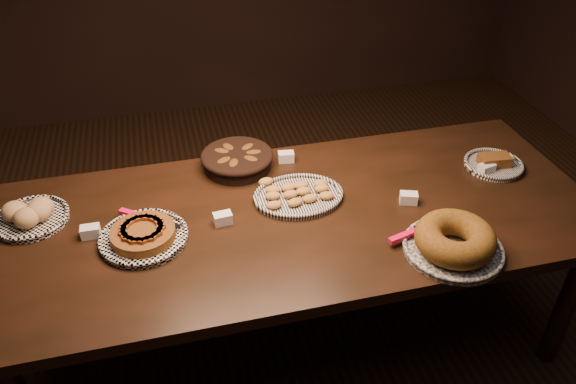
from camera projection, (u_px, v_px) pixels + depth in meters
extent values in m
plane|color=black|center=(297.00, 337.00, 2.66)|extent=(5.00, 5.00, 0.00)
cube|color=black|center=(299.00, 217.00, 2.24)|extent=(2.40, 1.00, 0.05)
cylinder|color=black|center=(567.00, 302.00, 2.37)|extent=(0.08, 0.08, 0.70)
cylinder|color=black|center=(46.00, 268.00, 2.54)|extent=(0.08, 0.08, 0.70)
cylinder|color=black|center=(476.00, 199.00, 2.97)|extent=(0.08, 0.08, 0.70)
torus|color=white|center=(144.00, 236.00, 2.07)|extent=(0.33, 0.33, 0.02)
cylinder|color=#4D270F|center=(143.00, 234.00, 2.07)|extent=(0.27, 0.27, 0.04)
cube|color=#5E2310|center=(160.00, 227.00, 2.06)|extent=(0.03, 0.08, 0.01)
cube|color=#5E2310|center=(159.00, 222.00, 2.08)|extent=(0.05, 0.08, 0.01)
cube|color=#5E2310|center=(153.00, 219.00, 2.10)|extent=(0.08, 0.07, 0.01)
cube|color=#5E2310|center=(146.00, 218.00, 2.11)|extent=(0.08, 0.04, 0.01)
cube|color=#5E2310|center=(137.00, 219.00, 2.10)|extent=(0.08, 0.04, 0.01)
cube|color=#5E2310|center=(130.00, 222.00, 2.08)|extent=(0.08, 0.07, 0.01)
cube|color=#5E2310|center=(125.00, 227.00, 2.06)|extent=(0.05, 0.08, 0.01)
cube|color=#5E2310|center=(124.00, 232.00, 2.04)|extent=(0.03, 0.08, 0.01)
cube|color=#5E2310|center=(127.00, 237.00, 2.01)|extent=(0.06, 0.08, 0.01)
cube|color=#5E2310|center=(134.00, 240.00, 2.00)|extent=(0.08, 0.06, 0.01)
cube|color=#5E2310|center=(143.00, 240.00, 2.00)|extent=(0.08, 0.02, 0.01)
cube|color=#5E2310|center=(151.00, 237.00, 2.01)|extent=(0.08, 0.06, 0.01)
cube|color=#5E2310|center=(157.00, 233.00, 2.03)|extent=(0.07, 0.08, 0.01)
cube|color=#F50C43|center=(133.00, 214.00, 2.17)|extent=(0.11, 0.09, 0.02)
cube|color=silver|center=(162.00, 223.00, 2.13)|extent=(0.14, 0.12, 0.00)
torus|color=black|center=(298.00, 195.00, 2.29)|extent=(0.30, 0.30, 0.02)
ellipsoid|color=#AB7A31|center=(274.00, 205.00, 2.22)|extent=(0.07, 0.04, 0.03)
ellipsoid|color=#AB7A31|center=(295.00, 202.00, 2.23)|extent=(0.07, 0.05, 0.03)
ellipsoid|color=#AB7A31|center=(310.00, 198.00, 2.25)|extent=(0.07, 0.05, 0.03)
ellipsoid|color=#AB7A31|center=(327.00, 196.00, 2.27)|extent=(0.07, 0.05, 0.03)
ellipsoid|color=#AB7A31|center=(273.00, 196.00, 2.27)|extent=(0.07, 0.05, 0.03)
ellipsoid|color=#AB7A31|center=(291.00, 194.00, 2.28)|extent=(0.07, 0.05, 0.03)
ellipsoid|color=#AB7A31|center=(303.00, 191.00, 2.29)|extent=(0.06, 0.04, 0.03)
ellipsoid|color=#AB7A31|center=(322.00, 188.00, 2.31)|extent=(0.07, 0.05, 0.03)
ellipsoid|color=#AB7A31|center=(273.00, 190.00, 2.30)|extent=(0.07, 0.05, 0.03)
ellipsoid|color=#AB7A31|center=(288.00, 187.00, 2.32)|extent=(0.07, 0.05, 0.03)
ellipsoid|color=#AB7A31|center=(301.00, 185.00, 2.33)|extent=(0.06, 0.04, 0.03)
ellipsoid|color=#AB7A31|center=(321.00, 183.00, 2.34)|extent=(0.07, 0.05, 0.03)
ellipsoid|color=#AB7A31|center=(266.00, 182.00, 2.35)|extent=(0.07, 0.05, 0.03)
torus|color=black|center=(453.00, 247.00, 2.02)|extent=(0.36, 0.36, 0.02)
torus|color=brown|center=(455.00, 238.00, 2.00)|extent=(0.31, 0.31, 0.10)
cube|color=#F50C43|center=(403.00, 236.00, 2.06)|extent=(0.12, 0.06, 0.02)
cube|color=silver|center=(430.00, 226.00, 2.11)|extent=(0.15, 0.07, 0.00)
cylinder|color=black|center=(237.00, 161.00, 2.47)|extent=(0.35, 0.35, 0.07)
torus|color=black|center=(237.00, 156.00, 2.45)|extent=(0.32, 0.32, 0.03)
ellipsoid|color=black|center=(254.00, 155.00, 2.47)|extent=(0.10, 0.06, 0.04)
ellipsoid|color=black|center=(248.00, 149.00, 2.50)|extent=(0.11, 0.10, 0.04)
ellipsoid|color=black|center=(228.00, 150.00, 2.50)|extent=(0.08, 0.11, 0.04)
ellipsoid|color=black|center=(222.00, 154.00, 2.48)|extent=(0.11, 0.10, 0.04)
ellipsoid|color=black|center=(224.00, 163.00, 2.41)|extent=(0.11, 0.09, 0.04)
ellipsoid|color=black|center=(234.00, 166.00, 2.40)|extent=(0.08, 0.11, 0.04)
ellipsoid|color=black|center=(251.00, 161.00, 2.42)|extent=(0.10, 0.10, 0.04)
torus|color=white|center=(31.00, 217.00, 2.17)|extent=(0.29, 0.29, 0.02)
ellipsoid|color=#A47E4B|center=(14.00, 211.00, 2.15)|extent=(0.10, 0.10, 0.08)
ellipsoid|color=#A47E4B|center=(41.00, 207.00, 2.17)|extent=(0.10, 0.10, 0.08)
ellipsoid|color=#A47E4B|center=(27.00, 218.00, 2.11)|extent=(0.10, 0.10, 0.08)
ellipsoid|color=#A47E4B|center=(38.00, 212.00, 2.15)|extent=(0.10, 0.10, 0.08)
torus|color=black|center=(494.00, 163.00, 2.48)|extent=(0.26, 0.26, 0.02)
cube|color=#4D270F|center=(495.00, 160.00, 2.47)|extent=(0.14, 0.09, 0.05)
cube|color=white|center=(223.00, 218.00, 2.16)|extent=(0.07, 0.05, 0.04)
cube|color=white|center=(286.00, 157.00, 2.52)|extent=(0.08, 0.05, 0.04)
cube|color=white|center=(409.00, 198.00, 2.26)|extent=(0.08, 0.07, 0.04)
cube|color=white|center=(91.00, 232.00, 2.09)|extent=(0.07, 0.05, 0.04)
cube|color=white|center=(486.00, 169.00, 2.44)|extent=(0.08, 0.06, 0.04)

